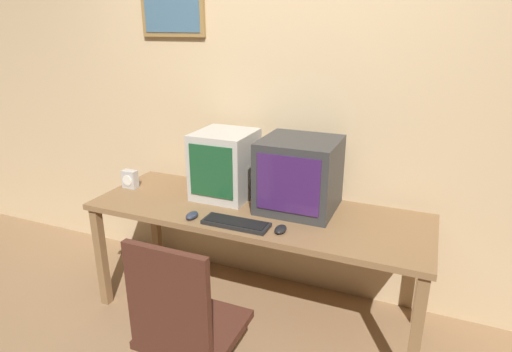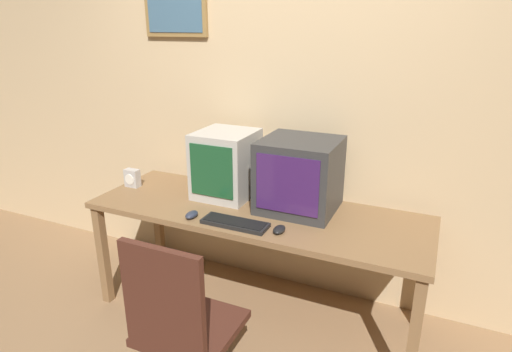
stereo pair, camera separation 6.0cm
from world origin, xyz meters
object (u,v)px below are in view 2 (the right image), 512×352
Objects in this scene: monitor_left at (226,164)px; monitor_right at (299,175)px; mouse_far_corner at (192,215)px; mouse_near_keyboard at (279,230)px; office_chair at (184,340)px; desk_clock at (132,178)px; keyboard_main at (235,223)px.

monitor_right reaches higher than monitor_left.
monitor_right is 0.68m from mouse_far_corner.
mouse_near_keyboard is 0.73m from office_chair.
desk_clock is (-1.17, -0.12, -0.15)m from monitor_right.
monitor_left is at bearing 11.19° from desk_clock.
monitor_right reaches higher than mouse_far_corner.
keyboard_main is 0.26m from mouse_near_keyboard.
keyboard_main is (-0.25, -0.37, -0.20)m from monitor_right.
monitor_right is 1.12m from office_chair.
monitor_left is 0.66m from mouse_near_keyboard.
mouse_near_keyboard is 0.81× the size of desk_clock.
keyboard_main is 3.09× the size of desk_clock.
monitor_right reaches higher than office_chair.
desk_clock is 0.13× the size of office_chair.
office_chair is (0.28, -0.97, -0.54)m from monitor_left.
monitor_right reaches higher than desk_clock.
office_chair is at bearing -87.57° from keyboard_main.
monitor_left is at bearing 123.82° from keyboard_main.
monitor_left is at bearing 87.36° from mouse_far_corner.
keyboard_main is at bearing 3.41° from mouse_far_corner.
mouse_far_corner is at bearing -143.72° from monitor_right.
keyboard_main is 3.82× the size of mouse_near_keyboard.
keyboard_main is 0.68m from office_chair.
desk_clock is (-0.65, 0.27, 0.04)m from mouse_far_corner.
monitor_left is 1.12× the size of keyboard_main.
mouse_far_corner is 0.70m from desk_clock.
mouse_near_keyboard is at bearing 4.00° from keyboard_main.
mouse_near_keyboard is 1.20m from desk_clock.
mouse_near_keyboard is at bearing 3.70° from mouse_far_corner.
mouse_far_corner is (-0.27, -0.02, 0.01)m from keyboard_main.
mouse_far_corner is 0.73m from office_chair.
monitor_right is 1.17× the size of keyboard_main.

